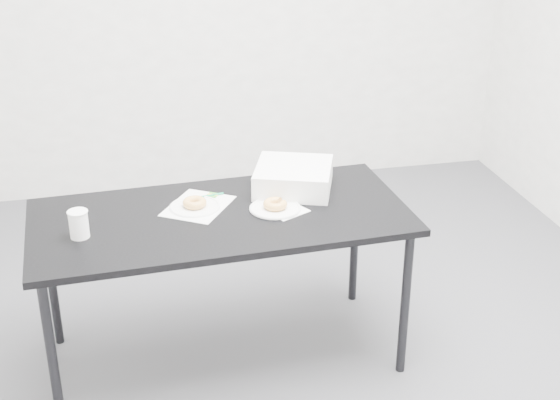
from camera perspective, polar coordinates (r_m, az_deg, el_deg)
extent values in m
plane|color=#4C4C51|center=(3.64, -0.93, -11.17)|extent=(4.00, 4.00, 0.00)
cube|color=black|center=(3.27, -4.37, -1.26)|extent=(1.61, 0.81, 0.03)
cylinder|color=black|center=(3.15, -16.32, -11.04)|extent=(0.04, 0.04, 0.69)
cylinder|color=black|center=(3.68, -16.39, -5.51)|extent=(0.04, 0.04, 0.69)
cylinder|color=black|center=(3.39, 9.14, -7.51)|extent=(0.04, 0.04, 0.69)
cylinder|color=black|center=(3.88, 5.48, -2.84)|extent=(0.04, 0.04, 0.69)
cube|color=white|center=(3.35, -6.01, -0.44)|extent=(0.35, 0.37, 0.00)
cube|color=green|center=(3.44, -4.95, 0.37)|extent=(0.07, 0.07, 0.00)
cylinder|color=#0B8252|center=(3.42, -5.25, 0.31)|extent=(0.14, 0.03, 0.01)
cube|color=white|center=(3.29, 0.41, -0.74)|extent=(0.21, 0.21, 0.00)
cylinder|color=silver|center=(3.30, -0.35, -0.61)|extent=(0.22, 0.22, 0.01)
torus|color=gold|center=(3.29, -0.35, -0.30)|extent=(0.13, 0.13, 0.03)
cylinder|color=silver|center=(3.34, -6.25, -0.50)|extent=(0.22, 0.22, 0.01)
torus|color=gold|center=(3.33, -6.26, -0.19)|extent=(0.13, 0.13, 0.03)
cylinder|color=white|center=(3.15, -14.50, -1.72)|extent=(0.08, 0.08, 0.11)
cylinder|color=white|center=(3.60, -0.44, 1.68)|extent=(0.09, 0.09, 0.01)
cube|color=white|center=(3.48, 1.00, 1.67)|extent=(0.42, 0.42, 0.11)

